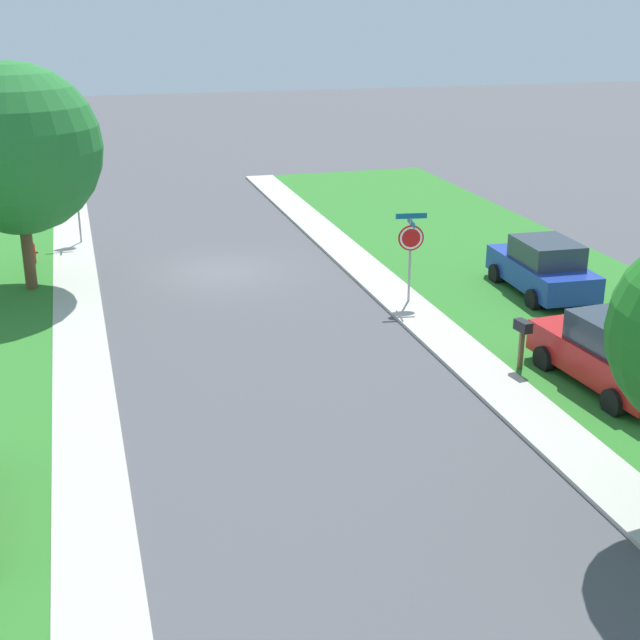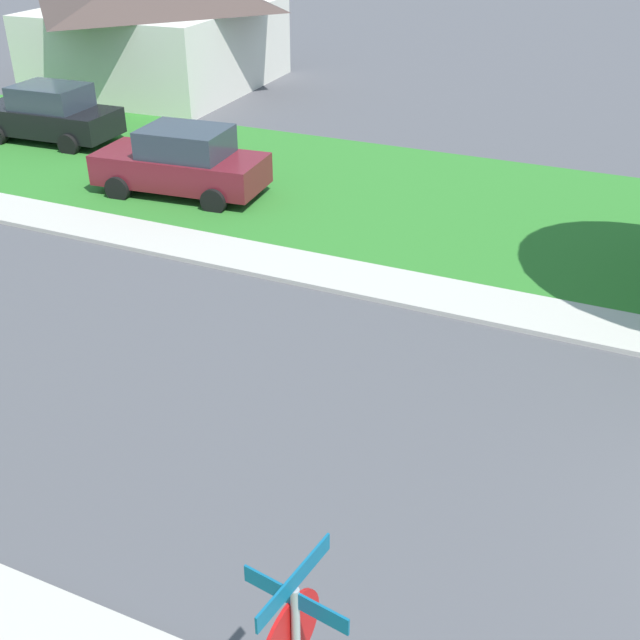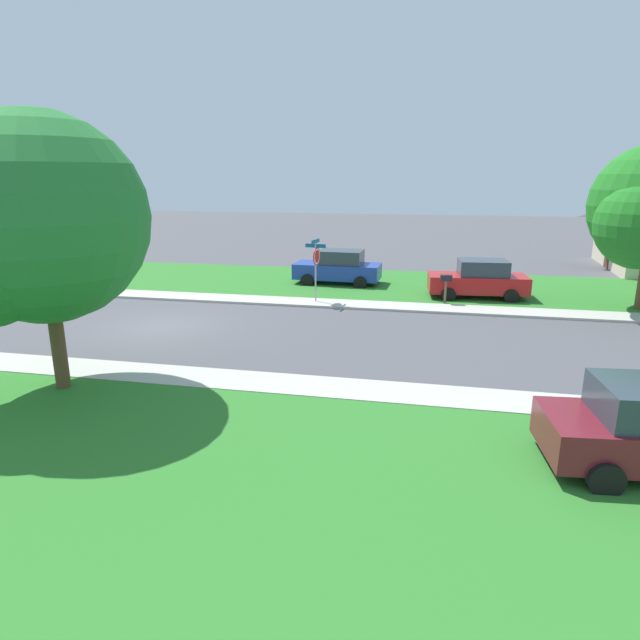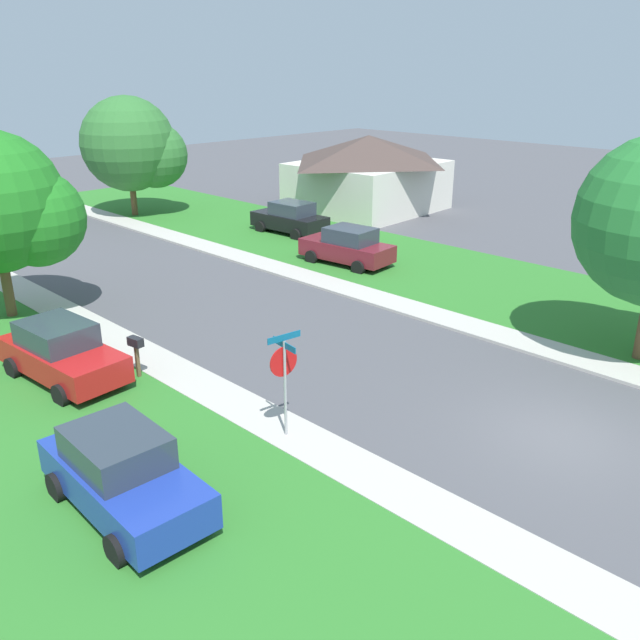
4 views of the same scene
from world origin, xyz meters
The scene contains 10 objects.
ground_plane centered at (0.00, 0.00, 0.00)m, with size 120.00×120.00×0.00m, color #4C4C51.
sidewalk_east centered at (4.70, 12.00, 0.05)m, with size 1.40×56.00×0.10m, color #B7B2A8.
sidewalk_west centered at (-4.70, 12.00, 0.05)m, with size 1.40×56.00×0.10m, color #B7B2A8.
stop_sign_near_corner centered at (4.40, -4.91, 1.88)m, with size 0.92×0.92×2.77m.
stop_sign_far_corner centered at (-4.84, 4.82, 1.89)m, with size 0.91×0.91×2.77m.
car_red_near_corner centered at (-7.20, 11.77, 0.87)m, with size 2.29×4.43×1.76m.
car_blue_far_down_street centered at (-9.09, 5.08, 0.87)m, with size 2.18×4.37×1.76m.
tree_across_right centered at (6.32, 0.18, 4.24)m, with size 5.46×5.08×6.95m.
fire_hydrant centered at (6.05, -2.50, 0.44)m, with size 0.38×0.22×0.83m.
mailbox centered at (-5.64, 10.30, 1.01)m, with size 0.30×0.51×1.31m.
Camera 1 is at (4.50, 28.28, 8.60)m, focal length 49.87 mm.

